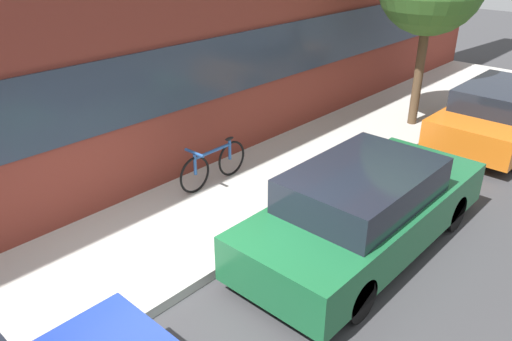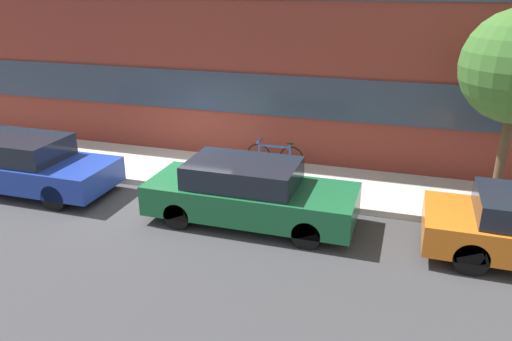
# 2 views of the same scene
# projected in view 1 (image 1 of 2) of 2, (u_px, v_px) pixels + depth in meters

# --- Properties ---
(ground_plane) EXTENTS (56.00, 56.00, 0.00)m
(ground_plane) POSITION_uv_depth(u_px,v_px,m) (189.00, 295.00, 6.39)
(ground_plane) COLOR #38383A
(sidewalk_strip) EXTENTS (28.00, 2.48, 0.15)m
(sidewalk_strip) POSITION_uv_depth(u_px,v_px,m) (132.00, 252.00, 7.12)
(sidewalk_strip) COLOR #B2AFA8
(sidewalk_strip) RESTS_ON ground_plane
(parked_car_green) EXTENTS (4.38, 1.68, 1.34)m
(parked_car_green) POSITION_uv_depth(u_px,v_px,m) (365.00, 208.00, 7.07)
(parked_car_green) COLOR #195B33
(parked_car_green) RESTS_ON ground_plane
(parked_car_orange) EXTENTS (4.34, 1.74, 1.27)m
(parked_car_orange) POSITION_uv_depth(u_px,v_px,m) (503.00, 112.00, 10.81)
(parked_car_orange) COLOR #D16619
(parked_car_orange) RESTS_ON ground_plane
(bicycle) EXTENTS (1.55, 0.44, 0.75)m
(bicycle) POSITION_uv_depth(u_px,v_px,m) (214.00, 164.00, 8.73)
(bicycle) COLOR black
(bicycle) RESTS_ON sidewalk_strip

